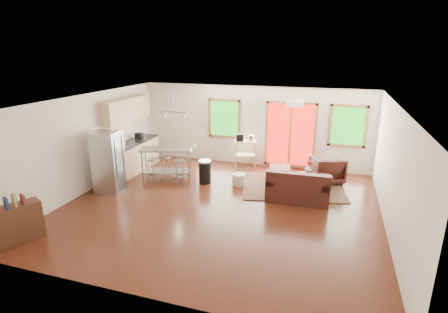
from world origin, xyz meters
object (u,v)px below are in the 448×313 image
(island, at_px, (167,158))
(kitchen_cart, at_px, (245,145))
(coffee_table, at_px, (310,177))
(refrigerator, at_px, (108,162))
(loveseat, at_px, (298,188))
(ottoman, at_px, (280,173))
(rug, at_px, (292,186))
(armchair, at_px, (327,168))

(island, height_order, kitchen_cart, kitchen_cart)
(coffee_table, xyz_separation_m, refrigerator, (-5.18, -1.72, 0.46))
(loveseat, distance_m, ottoman, 1.50)
(coffee_table, xyz_separation_m, island, (-4.11, -0.43, 0.28))
(kitchen_cart, bearing_deg, refrigerator, -134.16)
(kitchen_cart, bearing_deg, rug, -36.81)
(rug, distance_m, refrigerator, 5.08)
(coffee_table, relative_size, ottoman, 2.10)
(refrigerator, bearing_deg, rug, 13.45)
(coffee_table, distance_m, ottoman, 1.07)
(kitchen_cart, bearing_deg, ottoman, -32.07)
(loveseat, distance_m, refrigerator, 5.05)
(kitchen_cart, bearing_deg, coffee_table, -31.31)
(loveseat, bearing_deg, kitchen_cart, 131.05)
(loveseat, relative_size, coffee_table, 1.27)
(coffee_table, bearing_deg, armchair, 61.97)
(rug, height_order, loveseat, loveseat)
(rug, height_order, refrigerator, refrigerator)
(loveseat, relative_size, ottoman, 2.66)
(rug, bearing_deg, island, -172.41)
(rug, distance_m, ottoman, 0.67)
(armchair, distance_m, ottoman, 1.36)
(loveseat, xyz_separation_m, island, (-3.87, 0.37, 0.32))
(kitchen_cart, bearing_deg, loveseat, -47.47)
(armchair, bearing_deg, coffee_table, 39.39)
(island, bearing_deg, coffee_table, 5.95)
(coffee_table, distance_m, armchair, 0.86)
(loveseat, bearing_deg, armchair, 66.07)
(coffee_table, distance_m, island, 4.14)
(loveseat, bearing_deg, refrigerator, -170.94)
(loveseat, height_order, armchair, armchair)
(coffee_table, xyz_separation_m, armchair, (0.40, 0.76, 0.07))
(island, xyz_separation_m, kitchen_cart, (1.91, 1.77, 0.11))
(refrigerator, height_order, island, refrigerator)
(ottoman, relative_size, island, 0.37)
(rug, height_order, ottoman, ottoman)
(ottoman, relative_size, kitchen_cart, 0.53)
(refrigerator, bearing_deg, coffee_table, 11.11)
(rug, height_order, island, island)
(rug, relative_size, loveseat, 1.72)
(ottoman, bearing_deg, loveseat, -63.13)
(loveseat, relative_size, refrigerator, 0.96)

